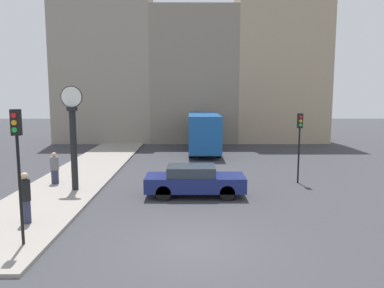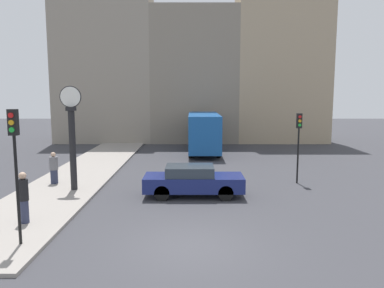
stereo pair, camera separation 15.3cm
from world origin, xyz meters
name	(u,v)px [view 1 (the left image)]	position (x,y,z in m)	size (l,w,h in m)	color
ground_plane	(194,246)	(0.00, 0.00, 0.00)	(120.00, 120.00, 0.00)	#38383D
sidewalk_corner	(90,168)	(-6.31, 11.90, 0.06)	(3.82, 27.79, 0.12)	gray
building_row	(194,65)	(0.24, 25.97, 7.41)	(25.93, 5.00, 16.28)	gray
sedan_car	(194,180)	(0.08, 5.70, 0.72)	(4.48, 1.73, 1.40)	navy
bus_distant	(203,131)	(0.95, 18.51, 1.74)	(2.36, 7.83, 3.08)	#195199
traffic_light_near	(18,149)	(-5.15, -0.10, 3.02)	(0.26, 0.24, 4.06)	black
traffic_light_far	(300,133)	(5.53, 8.20, 2.61)	(0.26, 0.24, 3.64)	black
street_clock	(73,138)	(-5.56, 6.42, 2.59)	(1.00, 0.39, 4.87)	black
pedestrian_black_jacket	(26,197)	(-5.84, 1.77, 1.05)	(0.34, 0.34, 1.82)	#2D334C
pedestrian_grey_jacket	(55,168)	(-6.94, 7.62, 0.91)	(0.42, 0.42, 1.61)	#2D334C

